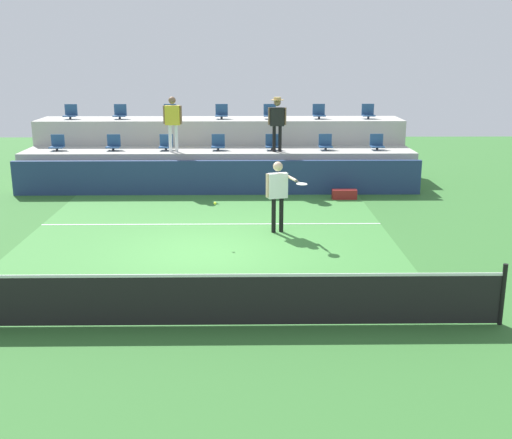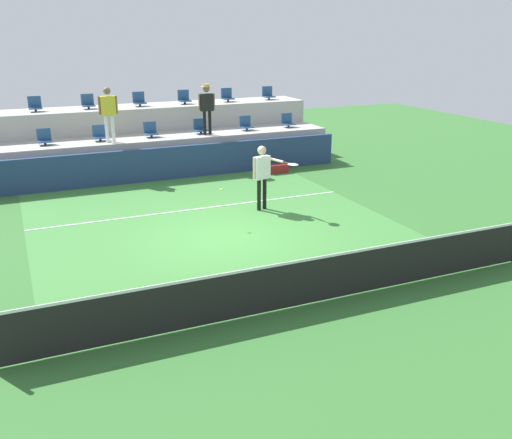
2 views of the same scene
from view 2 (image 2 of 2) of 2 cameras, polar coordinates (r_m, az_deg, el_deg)
ground_plane at (r=13.92m, az=-3.11°, el=-1.70°), size 40.00×40.00×0.00m
court_inner_paint at (r=14.81m, az=-4.47°, el=-0.46°), size 9.00×10.00×0.01m
court_service_line at (r=16.07m, az=-6.13°, el=1.05°), size 9.00×0.06×0.00m
tennis_net at (r=10.36m, az=4.72°, el=-6.13°), size 10.48×0.08×1.07m
sponsor_backboard at (r=19.28m, az=-9.46°, el=5.53°), size 13.00×0.16×1.10m
seating_tier_lower at (r=20.50m, az=-10.40°, el=6.46°), size 13.00×1.80×1.25m
seating_tier_upper at (r=22.15m, az=-11.58°, el=8.40°), size 13.00×1.80×2.10m
stadium_chair_lower_left at (r=19.80m, az=-20.47°, el=7.66°), size 0.44×0.40×0.52m
stadium_chair_lower_mid_left at (r=19.97m, az=-15.42°, el=8.24°), size 0.44×0.40×0.52m
stadium_chair_lower_center at (r=20.28m, az=-10.53°, el=8.74°), size 0.44×0.40×0.52m
stadium_chair_lower_mid_right at (r=20.76m, az=-5.63°, el=9.18°), size 0.44×0.40×0.52m
stadium_chair_lower_right at (r=21.37m, az=-1.01°, el=9.54°), size 0.44×0.40×0.52m
stadium_chair_lower_far_right at (r=22.08m, az=3.19°, el=9.80°), size 0.44×0.40×0.52m
stadium_chair_upper_left at (r=21.45m, az=-21.30°, el=10.63°), size 0.44×0.40×0.52m
stadium_chair_upper_mid_left at (r=21.61m, az=-16.51°, el=11.17°), size 0.44×0.40×0.52m
stadium_chair_upper_center at (r=21.92m, az=-11.64°, el=11.64°), size 0.44×0.40×0.52m
stadium_chair_upper_mid_right at (r=22.34m, az=-7.23°, el=11.99°), size 0.44×0.40×0.52m
stadium_chair_upper_right at (r=22.90m, az=-2.90°, el=12.27°), size 0.44×0.40×0.52m
stadium_chair_upper_far_right at (r=23.58m, az=1.22°, el=12.47°), size 0.44×0.40×0.52m
tennis_player at (r=15.65m, az=0.69°, el=4.91°), size 1.01×1.17×1.81m
spectator_in_grey at (r=19.51m, az=-14.61°, el=10.69°), size 0.62×0.26×1.79m
spectator_with_hat at (r=20.32m, az=-4.97°, el=11.49°), size 0.60×0.42×1.77m
tennis_ball at (r=14.35m, az=-3.51°, el=3.00°), size 0.07×0.07×0.07m
equipment_bag at (r=20.07m, az=2.16°, el=5.10°), size 0.76×0.28×0.30m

